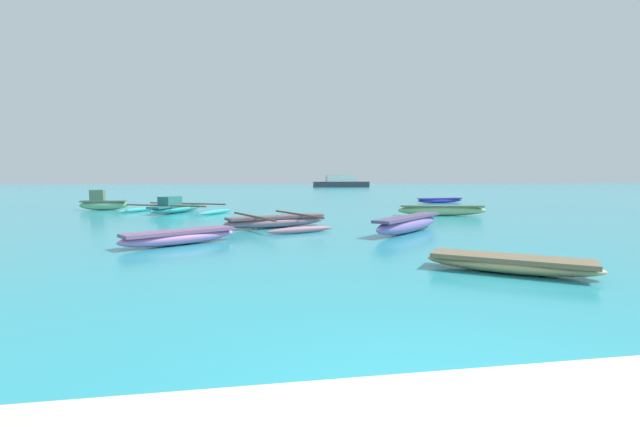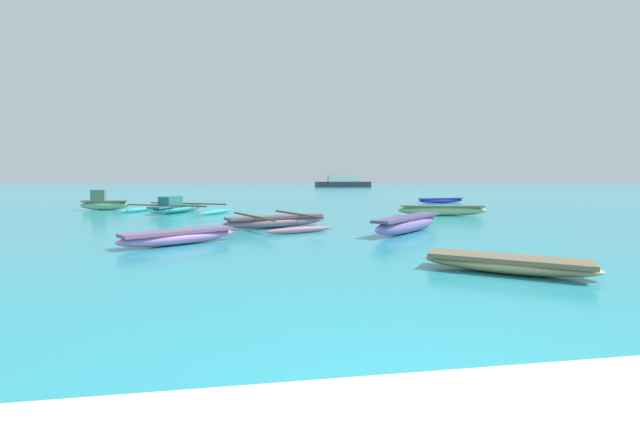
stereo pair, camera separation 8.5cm
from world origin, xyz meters
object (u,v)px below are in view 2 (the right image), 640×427
object	(u,v)px
moored_boat_7	(508,263)
distant_ferry	(343,182)
moored_boat_1	(176,207)
moored_boat_5	(104,203)
moored_boat_0	(442,210)
moored_boat_6	(179,236)
moored_boat_2	(276,221)
moored_boat_4	(408,223)
moored_boat_3	(441,200)

from	to	relation	value
moored_boat_7	distant_ferry	bearing A→B (deg)	116.49
moored_boat_1	moored_boat_7	xyz separation A→B (m)	(7.80, -14.10, -0.09)
moored_boat_5	distant_ferry	world-z (taller)	distant_ferry
moored_boat_1	moored_boat_0	bearing A→B (deg)	-79.07
moored_boat_7	moored_boat_1	bearing A→B (deg)	155.27
moored_boat_6	distant_ferry	bearing A→B (deg)	40.53
distant_ferry	moored_boat_5	bearing A→B (deg)	-114.38
moored_boat_2	distant_ferry	size ratio (longest dim) A/B	0.42
moored_boat_2	moored_boat_4	xyz separation A→B (m)	(3.83, -1.87, 0.07)
moored_boat_5	distant_ferry	distance (m)	57.15
moored_boat_5	moored_boat_7	distance (m)	20.22
moored_boat_4	distant_ferry	size ratio (longest dim) A/B	0.33
moored_boat_1	moored_boat_3	size ratio (longest dim) A/B	1.50
moored_boat_0	moored_boat_4	bearing A→B (deg)	-110.84
moored_boat_5	moored_boat_7	size ratio (longest dim) A/B	0.87
moored_boat_4	moored_boat_1	bearing A→B (deg)	88.16
moored_boat_5	distant_ferry	xyz separation A→B (m)	(23.59, 52.06, 0.52)
moored_boat_7	distant_ferry	size ratio (longest dim) A/B	0.27
moored_boat_0	moored_boat_3	size ratio (longest dim) A/B	1.09
moored_boat_2	moored_boat_6	xyz separation A→B (m)	(-2.54, -3.22, -0.01)
moored_boat_3	moored_boat_4	distance (m)	16.09
moored_boat_2	moored_boat_7	bearing A→B (deg)	-85.90
moored_boat_3	moored_boat_6	world-z (taller)	moored_boat_6
moored_boat_3	moored_boat_6	xyz separation A→B (m)	(-13.98, -15.51, 0.02)
moored_boat_5	moored_boat_6	bearing A→B (deg)	-66.09
moored_boat_2	moored_boat_3	size ratio (longest dim) A/B	1.19
moored_boat_6	moored_boat_7	bearing A→B (deg)	-68.35
moored_boat_1	moored_boat_6	bearing A→B (deg)	-142.56
moored_boat_6	moored_boat_0	bearing A→B (deg)	-0.56
moored_boat_0	moored_boat_7	world-z (taller)	moored_boat_0
moored_boat_5	distant_ferry	size ratio (longest dim) A/B	0.24
moored_boat_2	moored_boat_6	size ratio (longest dim) A/B	1.47
moored_boat_0	moored_boat_3	xyz separation A→B (m)	(4.14, 9.04, -0.07)
moored_boat_3	moored_boat_7	bearing A→B (deg)	-123.54
moored_boat_0	moored_boat_1	bearing A→B (deg)	176.61
moored_boat_2	moored_boat_3	bearing A→B (deg)	25.58
moored_boat_3	distant_ferry	distance (m)	49.03
moored_boat_0	moored_boat_6	world-z (taller)	moored_boat_0
moored_boat_0	moored_boat_2	distance (m)	8.00
moored_boat_4	moored_boat_6	xyz separation A→B (m)	(-6.37, -1.34, -0.07)
moored_boat_4	moored_boat_5	size ratio (longest dim) A/B	1.39
moored_boat_1	distant_ferry	world-z (taller)	distant_ferry
moored_boat_2	moored_boat_0	bearing A→B (deg)	2.55
moored_boat_1	moored_boat_4	world-z (taller)	moored_boat_1
moored_boat_0	moored_boat_2	xyz separation A→B (m)	(-7.31, -3.26, -0.05)
moored_boat_5	moored_boat_0	bearing A→B (deg)	-21.39
moored_boat_7	moored_boat_2	bearing A→B (deg)	151.90
distant_ferry	moored_boat_7	bearing A→B (deg)	-99.83
moored_boat_3	moored_boat_5	size ratio (longest dim) A/B	1.49
moored_boat_1	distant_ferry	bearing A→B (deg)	7.70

